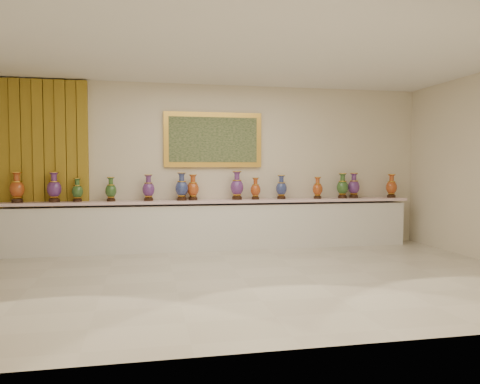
# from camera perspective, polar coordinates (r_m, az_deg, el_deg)

# --- Properties ---
(ground) EXTENTS (8.00, 8.00, 0.00)m
(ground) POSITION_cam_1_polar(r_m,az_deg,el_deg) (6.37, 0.19, -10.45)
(ground) COLOR beige
(ground) RESTS_ON ground
(room) EXTENTS (8.00, 8.00, 8.00)m
(room) POSITION_cam_1_polar(r_m,az_deg,el_deg) (8.61, -20.14, 3.46)
(room) COLOR beige
(room) RESTS_ON ground
(counter) EXTENTS (7.28, 0.48, 0.90)m
(counter) POSITION_cam_1_polar(r_m,az_deg,el_deg) (8.50, -2.90, -4.07)
(counter) COLOR white
(counter) RESTS_ON ground
(vase_0) EXTENTS (0.26, 0.26, 0.51)m
(vase_0) POSITION_cam_1_polar(r_m,az_deg,el_deg) (8.61, -25.54, 0.35)
(vase_0) COLOR #331C0E
(vase_0) RESTS_ON counter
(vase_1) EXTENTS (0.27, 0.27, 0.51)m
(vase_1) POSITION_cam_1_polar(r_m,az_deg,el_deg) (8.49, -21.71, 0.40)
(vase_1) COLOR #331C0E
(vase_1) RESTS_ON counter
(vase_2) EXTENTS (0.20, 0.20, 0.41)m
(vase_2) POSITION_cam_1_polar(r_m,az_deg,el_deg) (8.45, -19.21, 0.12)
(vase_2) COLOR #331C0E
(vase_2) RESTS_ON counter
(vase_3) EXTENTS (0.21, 0.21, 0.42)m
(vase_3) POSITION_cam_1_polar(r_m,az_deg,el_deg) (8.37, -15.46, 0.19)
(vase_3) COLOR #331C0E
(vase_3) RESTS_ON counter
(vase_4) EXTENTS (0.23, 0.23, 0.46)m
(vase_4) POSITION_cam_1_polar(r_m,az_deg,el_deg) (8.35, -11.09, 0.36)
(vase_4) COLOR #331C0E
(vase_4) RESTS_ON counter
(vase_5) EXTENTS (0.23, 0.23, 0.49)m
(vase_5) POSITION_cam_1_polar(r_m,az_deg,el_deg) (8.34, -7.12, 0.49)
(vase_5) COLOR #331C0E
(vase_5) RESTS_ON counter
(vase_6) EXTENTS (0.23, 0.23, 0.46)m
(vase_6) POSITION_cam_1_polar(r_m,az_deg,el_deg) (8.41, -5.76, 0.42)
(vase_6) COLOR #331C0E
(vase_6) RESTS_ON counter
(vase_7) EXTENTS (0.24, 0.24, 0.52)m
(vase_7) POSITION_cam_1_polar(r_m,az_deg,el_deg) (8.51, -0.37, 0.63)
(vase_7) COLOR #331C0E
(vase_7) RESTS_ON counter
(vase_8) EXTENTS (0.23, 0.23, 0.40)m
(vase_8) POSITION_cam_1_polar(r_m,az_deg,el_deg) (8.56, 1.90, 0.29)
(vase_8) COLOR #331C0E
(vase_8) RESTS_ON counter
(vase_9) EXTENTS (0.23, 0.23, 0.44)m
(vase_9) POSITION_cam_1_polar(r_m,az_deg,el_deg) (8.72, 5.07, 0.46)
(vase_9) COLOR #331C0E
(vase_9) RESTS_ON counter
(vase_10) EXTENTS (0.24, 0.24, 0.41)m
(vase_10) POSITION_cam_1_polar(r_m,az_deg,el_deg) (8.88, 9.43, 0.38)
(vase_10) COLOR #331C0E
(vase_10) RESTS_ON counter
(vase_11) EXTENTS (0.29, 0.29, 0.47)m
(vase_11) POSITION_cam_1_polar(r_m,az_deg,el_deg) (9.10, 12.39, 0.60)
(vase_11) COLOR #331C0E
(vase_11) RESTS_ON counter
(vase_12) EXTENTS (0.29, 0.29, 0.48)m
(vase_12) POSITION_cam_1_polar(r_m,az_deg,el_deg) (9.23, 13.70, 0.63)
(vase_12) COLOR #331C0E
(vase_12) RESTS_ON counter
(vase_13) EXTENTS (0.27, 0.27, 0.46)m
(vase_13) POSITION_cam_1_polar(r_m,az_deg,el_deg) (9.55, 17.98, 0.58)
(vase_13) COLOR #331C0E
(vase_13) RESTS_ON counter
(label_card) EXTENTS (0.10, 0.06, 0.00)m
(label_card) POSITION_cam_1_polar(r_m,az_deg,el_deg) (8.22, -9.99, -1.09)
(label_card) COLOR white
(label_card) RESTS_ON counter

